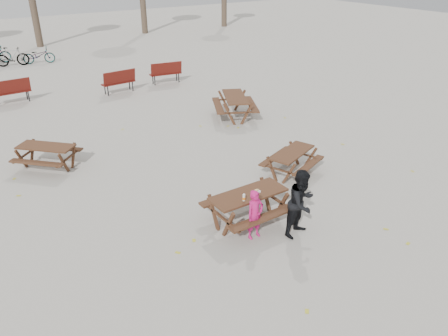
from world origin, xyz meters
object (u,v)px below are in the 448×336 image
main_picnic_table (248,200)px  food_tray (256,192)px  picnic_table_east (292,163)px  child (255,215)px  soda_bottle (244,198)px  picnic_table_far (235,107)px  adult (302,203)px  picnic_table_north (48,157)px

main_picnic_table → food_tray: food_tray is taller
food_tray → picnic_table_east: bearing=30.8°
food_tray → picnic_table_east: size_ratio=0.12×
child → soda_bottle: bearing=96.6°
food_tray → picnic_table_far: size_ratio=0.09×
adult → picnic_table_far: (3.19, 7.08, -0.37)m
picnic_table_far → food_tray: bearing=175.5°
adult → picnic_table_far: bearing=52.3°
child → picnic_table_far: 7.81m
soda_bottle → adult: (0.98, -0.79, -0.06)m
soda_bottle → picnic_table_east: 3.23m
picnic_table_north → main_picnic_table: bearing=-15.2°
food_tray → picnic_table_north: size_ratio=0.11×
main_picnic_table → picnic_table_far: 7.23m
soda_bottle → picnic_table_east: soda_bottle is taller
soda_bottle → picnic_table_east: size_ratio=0.11×
soda_bottle → main_picnic_table: bearing=36.1°
main_picnic_table → picnic_table_east: bearing=27.9°
child → picnic_table_east: child is taller
main_picnic_table → picnic_table_east: main_picnic_table is taller
main_picnic_table → picnic_table_north: (-3.12, 5.55, -0.24)m
food_tray → picnic_table_north: (-3.29, 5.62, -0.45)m
picnic_table_east → main_picnic_table: bearing=-172.6°
child → picnic_table_north: 6.75m
child → picnic_table_east: bearing=31.9°
adult → picnic_table_far: adult is taller
main_picnic_table → food_tray: bearing=-22.6°
food_tray → child: size_ratio=0.16×
main_picnic_table → picnic_table_north: 6.37m
adult → picnic_table_north: 7.59m
picnic_table_east → picnic_table_far: picnic_table_far is taller
food_tray → adult: size_ratio=0.11×
picnic_table_east → adult: bearing=-148.5°
adult → picnic_table_north: (-3.83, 6.54, -0.44)m
main_picnic_table → soda_bottle: bearing=-143.9°
soda_bottle → food_tray: bearing=16.5°
child → picnic_table_north: bearing=112.9°
soda_bottle → adult: size_ratio=0.11×
child → adult: 1.05m
main_picnic_table → adult: adult is taller
food_tray → picnic_table_east: 2.77m
adult → picnic_table_east: 2.98m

